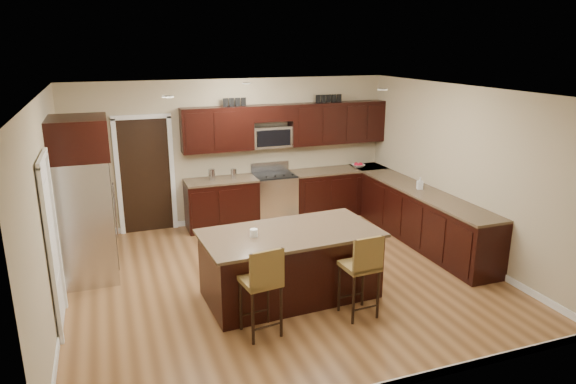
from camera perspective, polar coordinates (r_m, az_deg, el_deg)
name	(u,v)px	position (r m, az deg, el deg)	size (l,w,h in m)	color
floor	(283,278)	(7.63, -0.52, -9.50)	(6.00, 6.00, 0.00)	brown
ceiling	(283,91)	(6.91, -0.57, 11.12)	(6.00, 6.00, 0.00)	silver
wall_back	(235,152)	(9.72, -5.95, 4.46)	(6.00, 6.00, 0.00)	tan
wall_left	(48,213)	(6.82, -25.08, -2.09)	(5.50, 5.50, 0.00)	tan
wall_right	(461,172)	(8.59, 18.69, 2.14)	(5.50, 5.50, 0.00)	tan
base_cabinets	(355,206)	(9.41, 7.49, -1.58)	(4.02, 3.96, 0.92)	black
upper_cabinets	(290,124)	(9.78, 0.19, 7.54)	(4.00, 0.33, 0.80)	black
range	(274,197)	(9.84, -1.54, -0.59)	(0.76, 0.64, 1.11)	silver
microwave	(271,137)	(9.71, -1.88, 6.16)	(0.76, 0.31, 0.40)	silver
doorway	(146,176)	(9.52, -15.54, 1.73)	(0.85, 0.03, 2.06)	black
pantry_door	(52,247)	(6.64, -24.76, -5.55)	(0.03, 0.80, 2.04)	white
letter_decor	(282,100)	(9.67, -0.62, 10.16)	(2.20, 0.03, 0.15)	black
island	(290,266)	(6.97, 0.25, -8.22)	(2.40, 1.35, 0.92)	black
stool_left	(263,282)	(5.94, -2.84, -9.91)	(0.47, 0.47, 1.12)	olive
stool_right	(362,266)	(6.40, 8.26, -8.17)	(0.44, 0.44, 1.10)	olive
refrigerator	(85,198)	(7.79, -21.64, -0.65)	(0.79, 0.95, 2.35)	silver
floor_mat	(327,230)	(9.48, 4.34, -4.26)	(0.79, 0.53, 0.01)	brown
fruit_bowl	(358,166)	(10.39, 7.81, 2.91)	(0.25, 0.25, 0.06)	silver
soap_bottle	(420,183)	(9.01, 14.45, 0.95)	(0.09, 0.10, 0.21)	#B2B2B2
canister_tall	(212,175)	(9.40, -8.47, 1.92)	(0.12, 0.12, 0.21)	silver
canister_short	(234,174)	(9.49, -6.07, 2.05)	(0.11, 0.11, 0.18)	silver
island_jar	(254,233)	(6.62, -3.82, -4.55)	(0.10, 0.10, 0.10)	white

